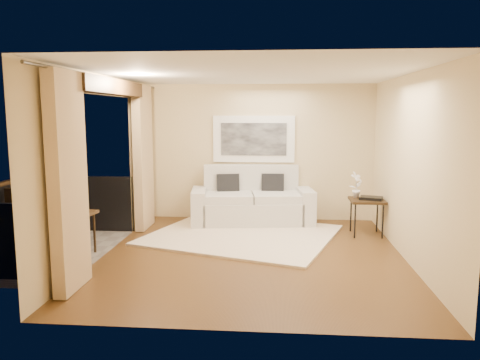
# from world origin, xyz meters

# --- Properties ---
(floor) EXTENTS (5.00, 5.00, 0.00)m
(floor) POSITION_xyz_m (0.00, 0.00, 0.00)
(floor) COLOR brown
(floor) RESTS_ON ground
(room_shell) EXTENTS (5.00, 6.40, 5.00)m
(room_shell) POSITION_xyz_m (-2.13, 0.00, 2.52)
(room_shell) COLOR white
(room_shell) RESTS_ON ground
(balcony) EXTENTS (1.81, 2.60, 1.17)m
(balcony) POSITION_xyz_m (-3.31, 0.00, 0.18)
(balcony) COLOR #605B56
(balcony) RESTS_ON ground
(curtains) EXTENTS (0.16, 4.80, 2.64)m
(curtains) POSITION_xyz_m (-2.11, 0.00, 1.34)
(curtains) COLOR tan
(curtains) RESTS_ON ground
(artwork) EXTENTS (1.62, 0.07, 0.92)m
(artwork) POSITION_xyz_m (-0.12, 2.46, 1.62)
(artwork) COLOR white
(artwork) RESTS_ON room_shell
(rug) EXTENTS (3.68, 3.43, 0.04)m
(rug) POSITION_xyz_m (-0.25, 1.10, 0.02)
(rug) COLOR #F3E0C4
(rug) RESTS_ON floor
(sofa) EXTENTS (2.42, 1.27, 1.11)m
(sofa) POSITION_xyz_m (-0.13, 2.10, 0.39)
(sofa) COLOR silver
(sofa) RESTS_ON floor
(side_table) EXTENTS (0.59, 0.59, 0.64)m
(side_table) POSITION_xyz_m (1.93, 1.36, 0.58)
(side_table) COLOR black
(side_table) RESTS_ON floor
(tray) EXTENTS (0.45, 0.38, 0.05)m
(tray) POSITION_xyz_m (1.99, 1.35, 0.66)
(tray) COLOR black
(tray) RESTS_ON side_table
(orchid) EXTENTS (0.29, 0.29, 0.47)m
(orchid) POSITION_xyz_m (1.76, 1.52, 0.87)
(orchid) COLOR white
(orchid) RESTS_ON side_table
(bistro_table) EXTENTS (0.63, 0.63, 0.67)m
(bistro_table) POSITION_xyz_m (-2.67, -0.28, 0.59)
(bistro_table) COLOR black
(bistro_table) RESTS_ON balcony
(balcony_chair_far) EXTENTS (0.45, 0.45, 0.97)m
(balcony_chair_far) POSITION_xyz_m (-3.71, 0.16, 0.56)
(balcony_chair_far) COLOR black
(balcony_chair_far) RESTS_ON balcony
(balcony_chair_near) EXTENTS (0.44, 0.45, 1.01)m
(balcony_chair_near) POSITION_xyz_m (-2.85, -0.17, 0.59)
(balcony_chair_near) COLOR black
(balcony_chair_near) RESTS_ON balcony
(ice_bucket) EXTENTS (0.18, 0.18, 0.20)m
(ice_bucket) POSITION_xyz_m (-2.80, -0.14, 0.77)
(ice_bucket) COLOR silver
(ice_bucket) RESTS_ON bistro_table
(candle) EXTENTS (0.06, 0.06, 0.07)m
(candle) POSITION_xyz_m (-2.65, -0.17, 0.71)
(candle) COLOR red
(candle) RESTS_ON bistro_table
(vase) EXTENTS (0.04, 0.04, 0.18)m
(vase) POSITION_xyz_m (-2.71, -0.42, 0.76)
(vase) COLOR silver
(vase) RESTS_ON bistro_table
(glass_a) EXTENTS (0.06, 0.06, 0.12)m
(glass_a) POSITION_xyz_m (-2.57, -0.36, 0.73)
(glass_a) COLOR silver
(glass_a) RESTS_ON bistro_table
(glass_b) EXTENTS (0.06, 0.06, 0.12)m
(glass_b) POSITION_xyz_m (-2.52, -0.27, 0.73)
(glass_b) COLOR white
(glass_b) RESTS_ON bistro_table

